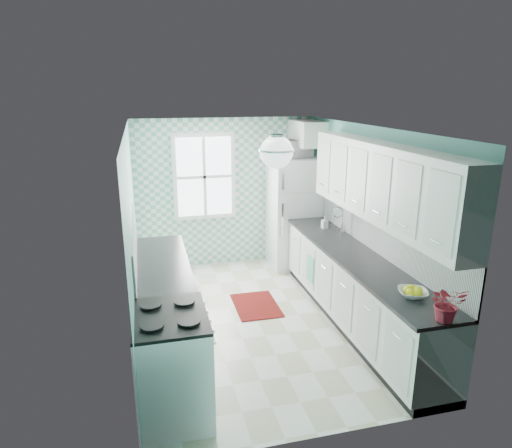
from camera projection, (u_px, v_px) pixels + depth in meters
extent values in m
cube|color=white|center=(257.00, 320.00, 6.05)|extent=(3.00, 4.40, 0.02)
cube|color=white|center=(257.00, 127.00, 5.34)|extent=(3.00, 4.40, 0.02)
cube|color=#62B0A2|center=(225.00, 193.00, 7.75)|extent=(3.00, 0.02, 2.50)
cube|color=#62B0A2|center=(325.00, 309.00, 3.64)|extent=(3.00, 0.02, 2.50)
cube|color=#62B0A2|center=(132.00, 239.00, 5.34)|extent=(0.02, 4.40, 2.50)
cube|color=#62B0A2|center=(367.00, 222.00, 6.05)|extent=(0.02, 4.40, 2.50)
cube|color=#6DB39B|center=(225.00, 193.00, 7.73)|extent=(3.00, 0.01, 2.50)
cube|color=white|center=(204.00, 177.00, 7.54)|extent=(1.04, 0.05, 1.44)
cube|color=white|center=(204.00, 177.00, 7.52)|extent=(0.90, 0.02, 1.30)
cube|color=white|center=(380.00, 234.00, 5.69)|extent=(0.02, 3.60, 0.51)
cube|color=white|center=(135.00, 245.00, 5.29)|extent=(0.02, 2.15, 0.51)
cube|color=white|center=(382.00, 183.00, 5.27)|extent=(0.33, 3.20, 0.90)
cube|color=white|center=(307.00, 133.00, 7.42)|extent=(0.40, 0.74, 0.40)
cylinder|color=silver|center=(277.00, 136.00, 4.60)|extent=(0.14, 0.14, 0.04)
cylinder|color=silver|center=(277.00, 143.00, 4.62)|extent=(0.02, 0.02, 0.12)
sphere|color=white|center=(276.00, 152.00, 4.65)|extent=(0.34, 0.34, 0.34)
cube|color=white|center=(355.00, 292.00, 5.83)|extent=(0.60, 3.60, 0.90)
cube|color=black|center=(357.00, 257.00, 5.70)|extent=(0.63, 3.60, 0.04)
cube|color=white|center=(164.00, 301.00, 5.57)|extent=(0.60, 2.15, 0.90)
cube|color=black|center=(163.00, 265.00, 5.44)|extent=(0.63, 2.15, 0.04)
cube|color=silver|center=(294.00, 212.00, 7.73)|extent=(0.81, 0.77, 1.86)
cube|color=silver|center=(302.00, 192.00, 7.25)|extent=(0.80, 0.01, 0.02)
cube|color=silver|center=(283.00, 180.00, 7.09)|extent=(0.03, 0.03, 0.30)
cube|color=silver|center=(282.00, 220.00, 7.28)|extent=(0.03, 0.03, 0.54)
cube|color=white|center=(172.00, 365.00, 4.17)|extent=(0.66, 0.84, 0.99)
cube|color=black|center=(169.00, 316.00, 4.03)|extent=(0.66, 0.84, 0.03)
cube|color=black|center=(208.00, 354.00, 4.23)|extent=(0.01, 0.55, 0.33)
cube|color=silver|center=(330.00, 236.00, 6.51)|extent=(0.49, 0.41, 0.12)
cylinder|color=silver|center=(342.00, 222.00, 6.49)|extent=(0.02, 0.02, 0.30)
torus|color=silver|center=(339.00, 209.00, 6.42)|extent=(0.16, 0.02, 0.16)
cube|color=maroon|center=(256.00, 305.00, 6.44)|extent=(0.60, 0.86, 0.01)
cube|color=#519E8E|center=(310.00, 269.00, 6.50)|extent=(0.05, 0.25, 0.38)
imported|color=silver|center=(413.00, 293.00, 4.56)|extent=(0.37, 0.37, 0.07)
imported|color=maroon|center=(447.00, 304.00, 4.04)|extent=(0.36, 0.33, 0.34)
imported|color=#82A6B5|center=(325.00, 222.00, 6.80)|extent=(0.09, 0.09, 0.18)
imported|color=white|center=(296.00, 149.00, 7.43)|extent=(0.53, 0.36, 0.29)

